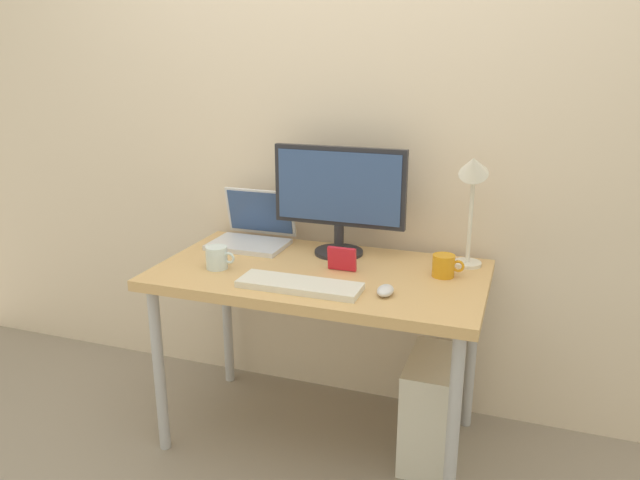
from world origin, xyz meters
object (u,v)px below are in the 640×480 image
desk_lamp (472,184)px  photo_frame (342,259)px  desk (320,287)px  keyboard (300,285)px  computer_tower (430,408)px  glass_cup (217,258)px  mouse (385,291)px  coffee_mug (444,266)px  laptop (254,231)px  monitor (339,194)px

desk_lamp → photo_frame: (-0.44, -0.19, -0.28)m
desk → keyboard: keyboard is taller
keyboard → photo_frame: photo_frame is taller
desk_lamp → computer_tower: bearing=-113.0°
desk → keyboard: (-0.01, -0.20, 0.08)m
desk_lamp → photo_frame: size_ratio=4.21×
glass_cup → photo_frame: bearing=16.1°
glass_cup → computer_tower: size_ratio=0.28×
keyboard → mouse: 0.30m
mouse → computer_tower: 0.59m
coffee_mug → keyboard: bearing=-148.0°
desk → glass_cup: glass_cup is taller
desk → coffee_mug: coffee_mug is taller
desk → laptop: 0.46m
laptop → glass_cup: bearing=-89.0°
desk → mouse: bearing=-29.1°
keyboard → photo_frame: size_ratio=4.00×
coffee_mug → photo_frame: 0.38m
desk → mouse: 0.35m
mouse → keyboard: bearing=-172.8°
laptop → keyboard: 0.57m
keyboard → coffee_mug: size_ratio=3.73×
desk_lamp → keyboard: size_ratio=1.05×
keyboard → computer_tower: keyboard is taller
desk → mouse: size_ratio=13.89×
monitor → desk_lamp: desk_lamp is taller
monitor → photo_frame: monitor is taller
mouse → glass_cup: size_ratio=0.76×
mouse → computer_tower: (0.15, 0.19, -0.54)m
desk_lamp → glass_cup: 1.00m
coffee_mug → glass_cup: (-0.83, -0.20, 0.00)m
desk_lamp → coffee_mug: 0.32m
glass_cup → laptop: bearing=91.0°
laptop → coffee_mug: 0.85m
laptop → mouse: size_ratio=3.56×
desk → coffee_mug: bearing=10.7°
laptop → coffee_mug: bearing=-9.5°
keyboard → photo_frame: (0.09, 0.22, 0.04)m
desk_lamp → monitor: bearing=-179.9°
monitor → mouse: bearing=-52.6°
coffee_mug → glass_cup: bearing=-166.6°
monitor → laptop: size_ratio=1.70×
desk → laptop: size_ratio=3.91×
keyboard → computer_tower: (0.45, 0.22, -0.54)m
desk → monitor: monitor is taller
desk → glass_cup: (-0.38, -0.11, 0.11)m
monitor → mouse: size_ratio=6.05×
laptop → glass_cup: laptop is taller
mouse → coffee_mug: size_ratio=0.76×
monitor → desk_lamp: 0.52m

